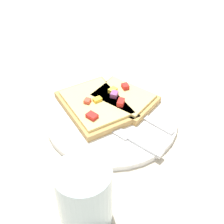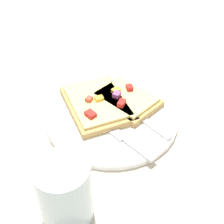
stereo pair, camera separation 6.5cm
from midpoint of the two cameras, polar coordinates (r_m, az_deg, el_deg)
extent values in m
plane|color=#BCB29E|center=(0.66, -2.80, -1.56)|extent=(4.00, 4.00, 0.00)
cylinder|color=white|center=(0.66, -2.81, -1.17)|extent=(0.28, 0.28, 0.01)
cube|color=silver|center=(0.65, 3.59, -1.35)|extent=(0.13, 0.04, 0.01)
cube|color=silver|center=(0.69, -2.14, 1.98)|extent=(0.05, 0.04, 0.01)
cube|color=silver|center=(0.72, -3.78, 3.67)|extent=(0.03, 0.01, 0.00)
cube|color=silver|center=(0.71, -4.19, 3.41)|extent=(0.03, 0.01, 0.00)
cube|color=silver|center=(0.71, -4.60, 3.15)|extent=(0.03, 0.01, 0.00)
cube|color=silver|center=(0.71, -5.01, 2.88)|extent=(0.03, 0.01, 0.00)
cube|color=silver|center=(0.59, 2.79, -6.48)|extent=(0.08, 0.03, 0.01)
cube|color=silver|center=(0.63, -4.13, -2.34)|extent=(0.12, 0.05, 0.00)
cube|color=tan|center=(0.67, -5.78, 0.98)|extent=(0.18, 0.14, 0.01)
cube|color=#E5CC7A|center=(0.67, -5.83, 1.64)|extent=(0.15, 0.12, 0.01)
cube|color=yellow|center=(0.66, -5.52, 2.17)|extent=(0.01, 0.02, 0.01)
cube|color=red|center=(0.62, -6.67, -0.83)|extent=(0.03, 0.02, 0.01)
sphere|color=#388433|center=(0.65, -1.57, 1.09)|extent=(0.01, 0.01, 0.01)
cube|color=#D14733|center=(0.66, -7.34, 1.90)|extent=(0.02, 0.02, 0.01)
cube|color=tan|center=(0.69, -0.59, 2.22)|extent=(0.16, 0.14, 0.01)
cube|color=#E5CC7A|center=(0.68, -0.60, 2.88)|extent=(0.14, 0.12, 0.01)
cube|color=red|center=(0.69, -0.23, 4.61)|extent=(0.02, 0.02, 0.01)
cube|color=yellow|center=(0.68, -2.58, 3.86)|extent=(0.02, 0.02, 0.01)
cube|color=#934C8E|center=(0.67, -2.35, 3.13)|extent=(0.02, 0.02, 0.01)
cube|color=red|center=(0.65, -1.25, 1.66)|extent=(0.02, 0.02, 0.01)
sphere|color=#C27F45|center=(0.66, -3.28, -0.06)|extent=(0.01, 0.01, 0.01)
sphere|color=tan|center=(0.66, -6.92, -0.62)|extent=(0.01, 0.01, 0.01)
cylinder|color=silver|center=(0.48, -9.09, -15.26)|extent=(0.08, 0.08, 0.11)
camera|label=1|loc=(0.03, -92.87, -2.48)|focal=50.00mm
camera|label=2|loc=(0.03, 87.13, 2.48)|focal=50.00mm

